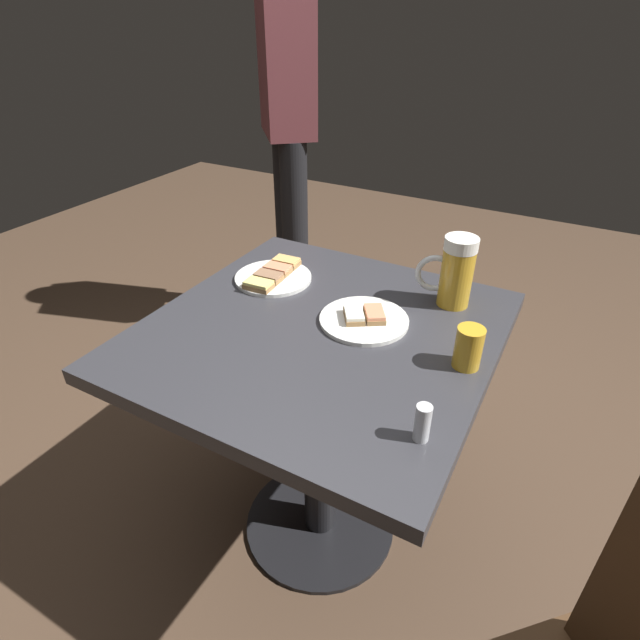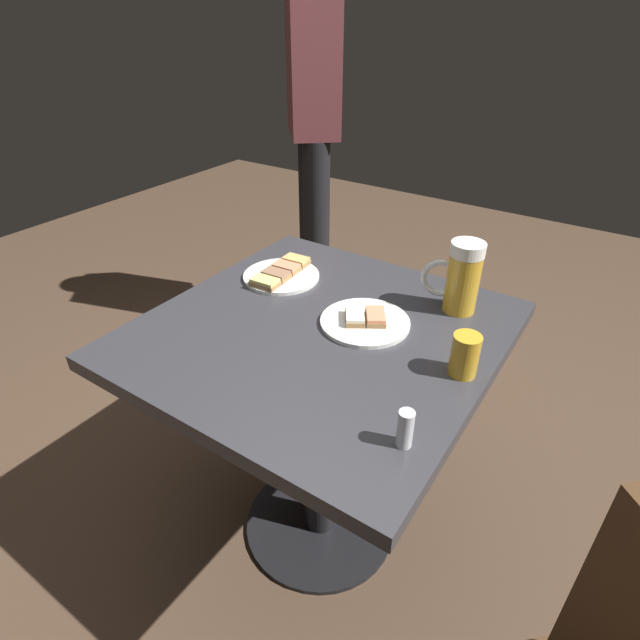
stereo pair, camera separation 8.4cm
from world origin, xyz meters
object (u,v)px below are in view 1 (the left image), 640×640
at_px(beer_mug, 455,272).
at_px(beer_glass_small, 468,348).
at_px(patron_standing, 288,118).
at_px(plate_near, 273,276).
at_px(salt_shaker, 422,423).
at_px(plate_far, 364,319).

height_order(beer_mug, beer_glass_small, beer_mug).
bearing_deg(patron_standing, plate_near, -11.54).
bearing_deg(beer_mug, salt_shaker, -79.23).
xyz_separation_m(salt_shaker, patron_standing, (-0.98, 1.16, 0.20)).
bearing_deg(salt_shaker, beer_glass_small, 87.21).
relative_size(plate_near, beer_mug, 1.17).
relative_size(beer_mug, patron_standing, 0.11).
relative_size(beer_mug, salt_shaker, 2.43).
relative_size(plate_far, salt_shaker, 2.88).
distance_m(plate_far, beer_glass_small, 0.26).
height_order(plate_near, patron_standing, patron_standing).
xyz_separation_m(plate_near, patron_standing, (-0.44, 0.80, 0.23)).
bearing_deg(beer_glass_small, beer_mug, 113.67).
bearing_deg(beer_glass_small, salt_shaker, -92.79).
xyz_separation_m(plate_near, beer_glass_small, (0.55, -0.13, 0.03)).
distance_m(beer_mug, salt_shaker, 0.48).
bearing_deg(plate_near, beer_mug, 12.97).
bearing_deg(beer_mug, plate_far, -129.93).
xyz_separation_m(plate_far, beer_glass_small, (0.25, -0.05, 0.04)).
xyz_separation_m(beer_mug, patron_standing, (-0.89, 0.69, 0.15)).
bearing_deg(salt_shaker, beer_mug, 100.77).
relative_size(salt_shaker, patron_standing, 0.04).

